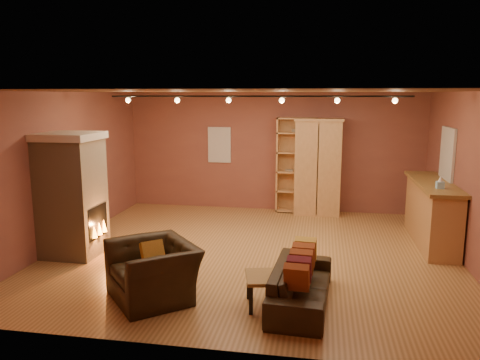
% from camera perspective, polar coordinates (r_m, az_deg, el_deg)
% --- Properties ---
extents(floor, '(7.00, 7.00, 0.00)m').
position_cam_1_polar(floor, '(8.36, 1.53, -8.81)').
color(floor, olive).
rests_on(floor, ground).
extents(ceiling, '(7.00, 7.00, 0.00)m').
position_cam_1_polar(ceiling, '(7.90, 1.63, 10.75)').
color(ceiling, brown).
rests_on(ceiling, back_wall).
extents(back_wall, '(7.00, 0.02, 2.80)m').
position_cam_1_polar(back_wall, '(11.21, 4.02, 3.42)').
color(back_wall, brown).
rests_on(back_wall, floor).
extents(left_wall, '(0.02, 6.50, 2.80)m').
position_cam_1_polar(left_wall, '(9.19, -20.54, 1.28)').
color(left_wall, brown).
rests_on(left_wall, floor).
extents(right_wall, '(0.02, 6.50, 2.80)m').
position_cam_1_polar(right_wall, '(8.27, 26.32, -0.08)').
color(right_wall, brown).
rests_on(right_wall, floor).
extents(fireplace, '(1.01, 0.98, 2.12)m').
position_cam_1_polar(fireplace, '(8.51, -19.77, -1.68)').
color(fireplace, tan).
rests_on(fireplace, floor).
extents(back_window, '(0.56, 0.04, 0.86)m').
position_cam_1_polar(back_window, '(11.38, -2.52, 4.30)').
color(back_window, silver).
rests_on(back_window, back_wall).
extents(bookcase, '(0.91, 0.36, 2.23)m').
position_cam_1_polar(bookcase, '(11.08, 6.85, 1.91)').
color(bookcase, tan).
rests_on(bookcase, floor).
extents(armoire, '(1.10, 0.62, 2.22)m').
position_cam_1_polar(armoire, '(10.91, 9.46, 1.62)').
color(armoire, tan).
rests_on(armoire, floor).
extents(bar_counter, '(0.65, 2.45, 1.17)m').
position_cam_1_polar(bar_counter, '(9.40, 22.32, -3.66)').
color(bar_counter, tan).
rests_on(bar_counter, floor).
extents(tissue_box, '(0.11, 0.11, 0.21)m').
position_cam_1_polar(tissue_box, '(8.63, 23.21, -0.38)').
color(tissue_box, '#95CCEE').
rests_on(tissue_box, bar_counter).
extents(right_window, '(0.05, 0.90, 1.00)m').
position_cam_1_polar(right_window, '(9.57, 23.96, 2.89)').
color(right_window, silver).
rests_on(right_window, right_wall).
extents(loveseat, '(0.64, 1.85, 0.76)m').
position_cam_1_polar(loveseat, '(6.36, 7.47, -11.61)').
color(loveseat, black).
rests_on(loveseat, floor).
extents(armchair, '(1.34, 1.39, 1.03)m').
position_cam_1_polar(armchair, '(6.53, -10.56, -9.78)').
color(armchair, black).
rests_on(armchair, floor).
extents(coffee_table, '(0.67, 0.67, 0.42)m').
position_cam_1_polar(coffee_table, '(6.25, 3.39, -12.07)').
color(coffee_table, olive).
rests_on(coffee_table, floor).
extents(track_rail, '(5.20, 0.09, 0.13)m').
position_cam_1_polar(track_rail, '(8.10, 1.84, 9.93)').
color(track_rail, black).
rests_on(track_rail, ceiling).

